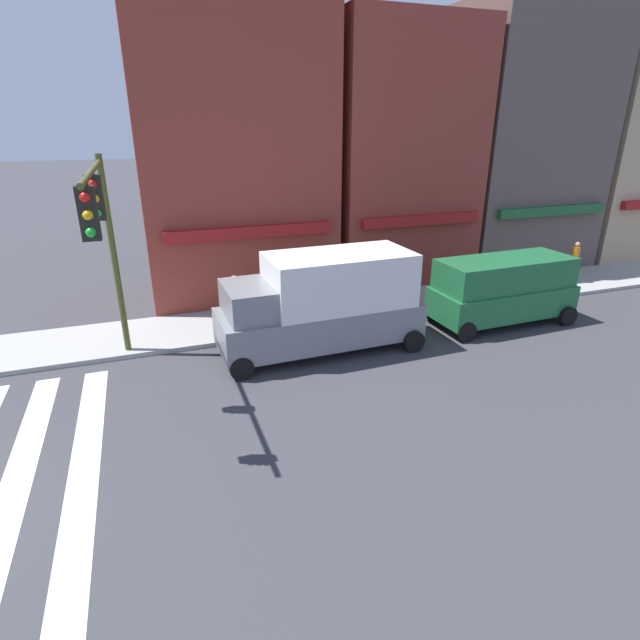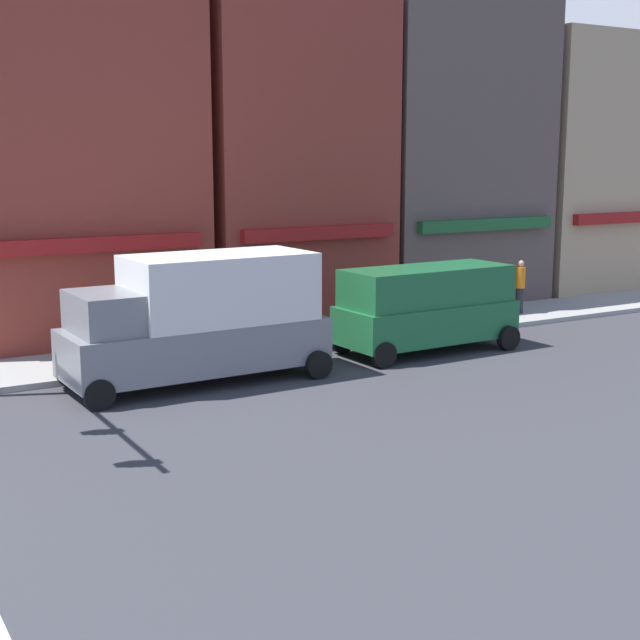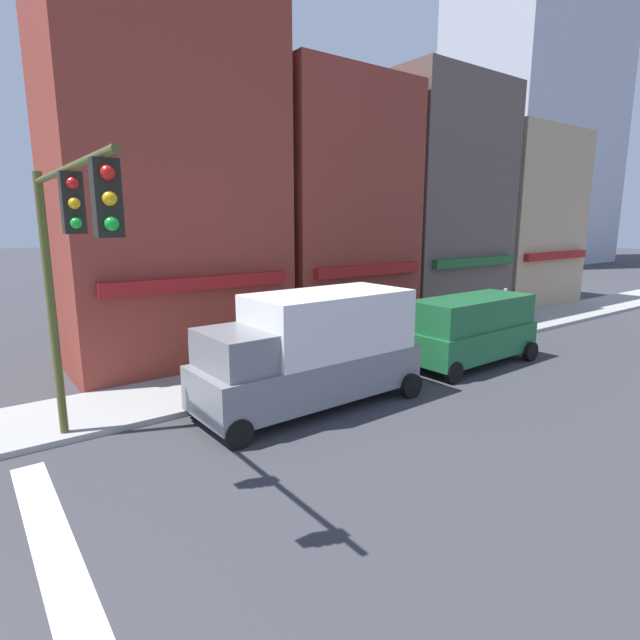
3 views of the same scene
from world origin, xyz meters
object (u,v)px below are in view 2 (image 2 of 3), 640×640
pedestrian_orange_vest (520,286)px  pedestrian_grey_coat (77,329)px  box_truck_grey (199,317)px  van_green (427,306)px  pedestrian_red_jacket (429,299)px

pedestrian_orange_vest → pedestrian_grey_coat: size_ratio=1.00×
box_truck_grey → pedestrian_orange_vest: size_ratio=3.53×
pedestrian_orange_vest → van_green: bearing=-166.4°
box_truck_grey → pedestrian_red_jacket: (8.25, 1.98, -0.51)m
box_truck_grey → pedestrian_grey_coat: (-2.22, 2.54, -0.51)m
van_green → pedestrian_orange_vest: (5.82, 2.60, -0.21)m
pedestrian_orange_vest → pedestrian_red_jacket: size_ratio=1.00×
pedestrian_grey_coat → pedestrian_red_jacket: size_ratio=1.00×
box_truck_grey → pedestrian_grey_coat: 3.41m
van_green → pedestrian_red_jacket: 2.54m
pedestrian_orange_vest → pedestrian_red_jacket: (-4.24, -0.62, 0.00)m
pedestrian_red_jacket → van_green: bearing=-106.6°
pedestrian_grey_coat → pedestrian_red_jacket: same height
van_green → pedestrian_grey_coat: van_green is taller
box_truck_grey → pedestrian_grey_coat: bearing=129.6°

